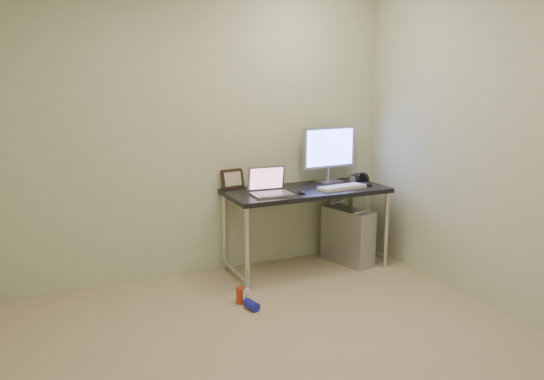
{
  "coord_description": "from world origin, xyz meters",
  "views": [
    {
      "loc": [
        -1.39,
        -2.67,
        1.72
      ],
      "look_at": [
        0.34,
        1.08,
        0.85
      ],
      "focal_mm": 35.0,
      "sensor_mm": 36.0,
      "label": 1
    }
  ],
  "objects": [
    {
      "name": "keyboard",
      "position": [
        1.13,
        1.3,
        0.76
      ],
      "size": [
        0.46,
        0.19,
        0.03
      ],
      "primitive_type": "cube",
      "rotation": [
        0.0,
        0.0,
        0.11
      ],
      "color": "silver",
      "rests_on": "desk"
    },
    {
      "name": "monitor",
      "position": [
        1.18,
        1.62,
        1.06
      ],
      "size": [
        0.56,
        0.18,
        0.53
      ],
      "rotation": [
        0.0,
        0.0,
        0.08
      ],
      "color": "#AFB0B7",
      "rests_on": "desk"
    },
    {
      "name": "can_red",
      "position": [
        0.0,
        0.95,
        0.06
      ],
      "size": [
        0.09,
        0.09,
        0.13
      ],
      "primitive_type": "cylinder",
      "rotation": [
        0.0,
        0.0,
        -0.4
      ],
      "color": "#AC3517",
      "rests_on": "ground"
    },
    {
      "name": "wall_right",
      "position": [
        1.75,
        0.0,
        1.25
      ],
      "size": [
        0.02,
        3.5,
        2.5
      ],
      "primitive_type": "cube",
      "color": "beige",
      "rests_on": "ground"
    },
    {
      "name": "desk",
      "position": [
        0.84,
        1.43,
        0.66
      ],
      "size": [
        1.46,
        0.64,
        0.75
      ],
      "color": "black",
      "rests_on": "ground"
    },
    {
      "name": "cable_a",
      "position": [
        1.22,
        1.7,
        0.4
      ],
      "size": [
        0.01,
        0.16,
        0.69
      ],
      "primitive_type": "cylinder",
      "rotation": [
        0.21,
        0.0,
        0.0
      ],
      "color": "black",
      "rests_on": "ground"
    },
    {
      "name": "mouse_left",
      "position": [
        0.7,
        1.27,
        0.77
      ],
      "size": [
        0.07,
        0.11,
        0.03
      ],
      "primitive_type": "ellipsoid",
      "rotation": [
        0.0,
        0.0,
        -0.07
      ],
      "color": "black",
      "rests_on": "desk"
    },
    {
      "name": "cable_b",
      "position": [
        1.31,
        1.68,
        0.38
      ],
      "size": [
        0.02,
        0.11,
        0.71
      ],
      "primitive_type": "cylinder",
      "rotation": [
        0.14,
        0.0,
        0.09
      ],
      "color": "black",
      "rests_on": "ground"
    },
    {
      "name": "laptop",
      "position": [
        0.44,
        1.36,
        0.8
      ],
      "size": [
        0.35,
        0.29,
        0.23
      ],
      "rotation": [
        0.0,
        0.0,
        -0.05
      ],
      "color": "#AFB0B7",
      "rests_on": "desk"
    },
    {
      "name": "floor",
      "position": [
        0.0,
        0.0,
        0.0
      ],
      "size": [
        3.5,
        3.5,
        0.0
      ],
      "primitive_type": "plane",
      "color": "tan",
      "rests_on": "ground"
    },
    {
      "name": "wall_back",
      "position": [
        0.0,
        1.75,
        1.25
      ],
      "size": [
        3.5,
        0.02,
        2.5
      ],
      "primitive_type": "cube",
      "color": "beige",
      "rests_on": "ground"
    },
    {
      "name": "tower_computer",
      "position": [
        1.27,
        1.4,
        0.26
      ],
      "size": [
        0.34,
        0.54,
        0.56
      ],
      "rotation": [
        0.0,
        0.0,
        0.27
      ],
      "color": "#B9B9BE",
      "rests_on": "ground"
    },
    {
      "name": "webcam",
      "position": [
        0.45,
        1.72,
        0.83
      ],
      "size": [
        0.04,
        0.03,
        0.11
      ],
      "rotation": [
        0.0,
        0.0,
        -0.13
      ],
      "color": "silver",
      "rests_on": "desk"
    },
    {
      "name": "can_white",
      "position": [
        0.04,
        0.92,
        0.06
      ],
      "size": [
        0.08,
        0.08,
        0.12
      ],
      "primitive_type": "cylinder",
      "rotation": [
        0.0,
        0.0,
        0.35
      ],
      "color": "silver",
      "rests_on": "ground"
    },
    {
      "name": "picture_frame",
      "position": [
        0.24,
        1.72,
        0.84
      ],
      "size": [
        0.23,
        0.1,
        0.18
      ],
      "primitive_type": "cube",
      "rotation": [
        -0.21,
        0.0,
        0.19
      ],
      "color": "black",
      "rests_on": "desk"
    },
    {
      "name": "can_blue",
      "position": [
        0.04,
        0.8,
        0.04
      ],
      "size": [
        0.1,
        0.14,
        0.07
      ],
      "primitive_type": "cylinder",
      "rotation": [
        1.57,
        0.0,
        0.22
      ],
      "color": "#1A1DA8",
      "rests_on": "ground"
    },
    {
      "name": "mouse_right",
      "position": [
        1.43,
        1.33,
        0.77
      ],
      "size": [
        0.1,
        0.14,
        0.04
      ],
      "primitive_type": "ellipsoid",
      "rotation": [
        0.0,
        0.0,
        -0.2
      ],
      "color": "black",
      "rests_on": "desk"
    },
    {
      "name": "headphones",
      "position": [
        1.45,
        1.5,
        0.78
      ],
      "size": [
        0.18,
        0.11,
        0.11
      ],
      "rotation": [
        0.0,
        0.0,
        0.19
      ],
      "color": "black",
      "rests_on": "desk"
    }
  ]
}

